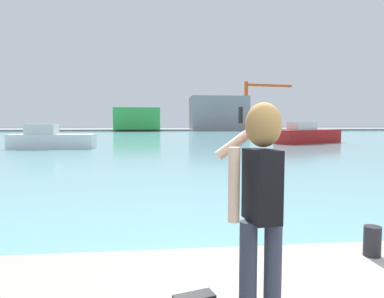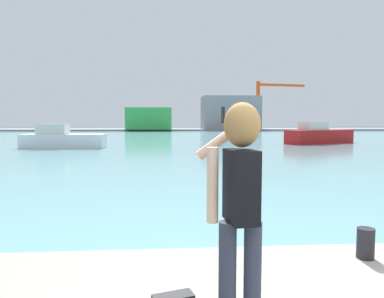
{
  "view_description": "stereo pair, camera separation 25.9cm",
  "coord_description": "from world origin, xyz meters",
  "px_view_note": "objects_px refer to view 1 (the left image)",
  "views": [
    {
      "loc": [
        -1.77,
        -2.3,
        2.25
      ],
      "look_at": [
        -0.99,
        4.98,
        1.68
      ],
      "focal_mm": 32.92,
      "sensor_mm": 36.0,
      "label": 1
    },
    {
      "loc": [
        -1.52,
        -2.33,
        2.25
      ],
      "look_at": [
        -0.99,
        4.98,
        1.68
      ],
      "focal_mm": 32.92,
      "sensor_mm": 36.0,
      "label": 2
    }
  ],
  "objects_px": {
    "person_photographer": "(260,190)",
    "warehouse_left": "(138,119)",
    "harbor_bollard": "(372,241)",
    "boat_moored_2": "(307,135)",
    "port_crane": "(254,98)",
    "warehouse_right": "(218,113)",
    "boat_moored": "(51,139)"
  },
  "relations": [
    {
      "from": "port_crane",
      "to": "boat_moored",
      "type": "bearing_deg",
      "value": -119.74
    },
    {
      "from": "harbor_bollard",
      "to": "boat_moored_2",
      "type": "relative_size",
      "value": 0.04
    },
    {
      "from": "boat_moored",
      "to": "port_crane",
      "type": "relative_size",
      "value": 0.5
    },
    {
      "from": "person_photographer",
      "to": "harbor_bollard",
      "type": "xyz_separation_m",
      "value": [
        1.75,
        1.2,
        -0.89
      ]
    },
    {
      "from": "warehouse_left",
      "to": "person_photographer",
      "type": "bearing_deg",
      "value": -86.79
    },
    {
      "from": "boat_moored",
      "to": "warehouse_right",
      "type": "distance_m",
      "value": 66.03
    },
    {
      "from": "harbor_bollard",
      "to": "warehouse_right",
      "type": "height_order",
      "value": "warehouse_right"
    },
    {
      "from": "person_photographer",
      "to": "boat_moored_2",
      "type": "bearing_deg",
      "value": -31.9
    },
    {
      "from": "warehouse_left",
      "to": "port_crane",
      "type": "height_order",
      "value": "port_crane"
    },
    {
      "from": "harbor_bollard",
      "to": "person_photographer",
      "type": "bearing_deg",
      "value": -145.58
    },
    {
      "from": "harbor_bollard",
      "to": "boat_moored",
      "type": "distance_m",
      "value": 28.95
    },
    {
      "from": "person_photographer",
      "to": "boat_moored",
      "type": "relative_size",
      "value": 0.25
    },
    {
      "from": "harbor_bollard",
      "to": "port_crane",
      "type": "bearing_deg",
      "value": 74.74
    },
    {
      "from": "port_crane",
      "to": "warehouse_left",
      "type": "bearing_deg",
      "value": -172.48
    },
    {
      "from": "person_photographer",
      "to": "port_crane",
      "type": "xyz_separation_m",
      "value": [
        25.94,
        89.84,
        6.8
      ]
    },
    {
      "from": "warehouse_right",
      "to": "boat_moored",
      "type": "bearing_deg",
      "value": -112.71
    },
    {
      "from": "harbor_bollard",
      "to": "boat_moored",
      "type": "xyz_separation_m",
      "value": [
        -11.19,
        26.7,
        -0.06
      ]
    },
    {
      "from": "boat_moored_2",
      "to": "warehouse_left",
      "type": "height_order",
      "value": "warehouse_left"
    },
    {
      "from": "boat_moored_2",
      "to": "warehouse_right",
      "type": "relative_size",
      "value": 0.56
    },
    {
      "from": "boat_moored",
      "to": "warehouse_right",
      "type": "relative_size",
      "value": 0.48
    },
    {
      "from": "boat_moored_2",
      "to": "port_crane",
      "type": "distance_m",
      "value": 58.97
    },
    {
      "from": "person_photographer",
      "to": "boat_moored",
      "type": "bearing_deg",
      "value": 11.69
    },
    {
      "from": "warehouse_right",
      "to": "harbor_bollard",
      "type": "bearing_deg",
      "value": -99.26
    },
    {
      "from": "boat_moored",
      "to": "boat_moored_2",
      "type": "relative_size",
      "value": 0.87
    },
    {
      "from": "harbor_bollard",
      "to": "boat_moored_2",
      "type": "distance_m",
      "value": 33.91
    },
    {
      "from": "person_photographer",
      "to": "warehouse_left",
      "type": "distance_m",
      "value": 85.93
    },
    {
      "from": "person_photographer",
      "to": "boat_moored",
      "type": "distance_m",
      "value": 29.47
    },
    {
      "from": "person_photographer",
      "to": "warehouse_right",
      "type": "xyz_separation_m",
      "value": [
        16.01,
        88.71,
        2.85
      ]
    },
    {
      "from": "warehouse_left",
      "to": "boat_moored_2",
      "type": "bearing_deg",
      "value": -69.6
    },
    {
      "from": "boat_moored_2",
      "to": "port_crane",
      "type": "height_order",
      "value": "port_crane"
    },
    {
      "from": "person_photographer",
      "to": "warehouse_left",
      "type": "relative_size",
      "value": 0.16
    },
    {
      "from": "warehouse_left",
      "to": "warehouse_right",
      "type": "distance_m",
      "value": 21.09
    }
  ]
}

